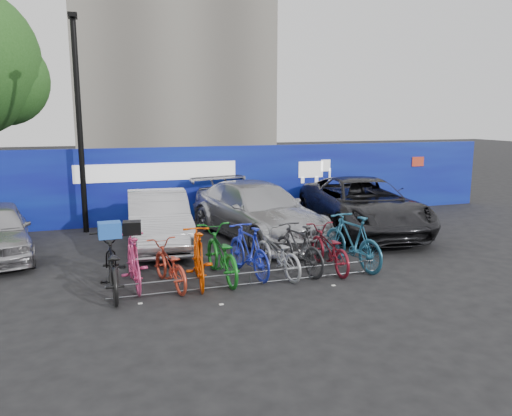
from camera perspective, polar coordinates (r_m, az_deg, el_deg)
name	(u,v)px	position (r m, az deg, el deg)	size (l,w,h in m)	color
ground	(242,277)	(10.70, -1.61, -7.87)	(100.00, 100.00, 0.00)	black
hoarding	(190,184)	(16.15, -7.60, 2.72)	(22.00, 0.18, 2.40)	#0F0981
lamppost	(79,119)	(15.15, -19.56, 9.54)	(0.25, 0.50, 6.11)	black
bike_rack	(250,278)	(10.10, -0.65, -8.03)	(5.60, 0.03, 0.30)	#595B60
car_1	(158,219)	(13.25, -11.10, -1.27)	(1.50, 4.31, 1.42)	#A6A6AB
car_2	(257,211)	(13.86, 0.16, -0.33)	(2.14, 5.27, 1.53)	#ABACB1
car_3	(362,205)	(15.04, 12.07, 0.36)	(2.58, 5.60, 1.56)	black
bike_0	(112,266)	(9.97, -16.18, -6.35)	(0.73, 2.10, 1.11)	black
bike_1	(134,261)	(10.21, -13.82, -5.89)	(0.51, 1.81, 1.09)	#D63B73
bike_2	(169,265)	(10.11, -9.87, -6.43)	(0.60, 1.73, 0.91)	#B23723
bike_3	(198,257)	(10.15, -6.59, -5.57)	(0.54, 1.91, 1.15)	#D54203
bike_4	(221,254)	(10.44, -4.05, -5.25)	(0.72, 2.07, 1.09)	#146D1C
bike_5	(249,250)	(10.63, -0.85, -4.85)	(0.52, 1.85, 1.11)	#1E2CBE
bike_6	(277,253)	(10.69, 2.41, -5.20)	(0.64, 1.82, 0.96)	#94979B
bike_7	(299,248)	(10.90, 4.88, -4.57)	(0.51, 1.81, 1.09)	#252527
bike_8	(329,249)	(11.13, 8.32, -4.61)	(0.65, 1.86, 0.98)	maroon
bike_9	(352,241)	(11.41, 10.94, -3.70)	(0.57, 2.03, 1.22)	#1F5675
cargo_crate	(110,230)	(9.80, -16.39, -2.42)	(0.42, 0.32, 0.30)	blue
cargo_topcase	(132,228)	(10.04, -13.99, -2.20)	(0.35, 0.31, 0.25)	black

